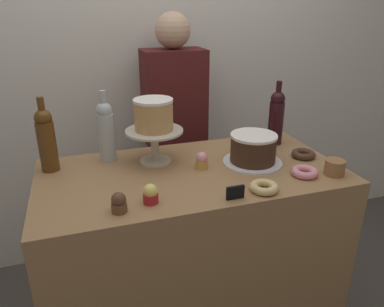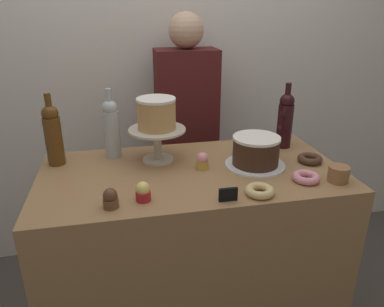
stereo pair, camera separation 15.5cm
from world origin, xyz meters
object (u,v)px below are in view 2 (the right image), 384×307
wine_bottle_amber (53,134)px  wine_bottle_clear (111,127)px  coffee_cup_ceramic (264,141)px  barista_figure (187,142)px  cake_stand_pedestal (157,139)px  chocolate_round_cake (256,150)px  white_layer_cake (156,114)px  price_sign_chalkboard (228,195)px  donut_pink (306,177)px  donut_chocolate (310,159)px  wine_bottle_dark_red (285,119)px  cupcake_lemon (143,192)px  cupcake_chocolate (110,199)px  cookie_stack (338,174)px  donut_glazed (260,191)px  cupcake_strawberry (202,161)px

wine_bottle_amber → wine_bottle_clear: 0.26m
coffee_cup_ceramic → barista_figure: size_ratio=0.05×
cake_stand_pedestal → chocolate_round_cake: (0.42, -0.15, -0.03)m
white_layer_cake → coffee_cup_ceramic: white_layer_cake is taller
wine_bottle_amber → white_layer_cake: bearing=-7.0°
white_layer_cake → wine_bottle_amber: wine_bottle_amber is taller
cake_stand_pedestal → price_sign_chalkboard: (0.21, -0.43, -0.08)m
donut_pink → donut_chocolate: same height
wine_bottle_dark_red → cupcake_lemon: wine_bottle_dark_red is taller
wine_bottle_clear → cupcake_chocolate: 0.50m
cookie_stack → white_layer_cake: bearing=152.4°
wine_bottle_dark_red → wine_bottle_clear: 0.85m
white_layer_cake → donut_glazed: bearing=-50.0°
wine_bottle_amber → cupcake_chocolate: size_ratio=4.38×
cupcake_lemon → cupcake_strawberry: 0.36m
coffee_cup_ceramic → white_layer_cake: bearing=-175.6°
donut_pink → donut_glazed: same height
cupcake_lemon → price_sign_chalkboard: bearing=-12.5°
price_sign_chalkboard → barista_figure: 0.97m
cake_stand_pedestal → donut_pink: cake_stand_pedestal is taller
donut_chocolate → cupcake_lemon: bearing=-165.6°
chocolate_round_cake → cupcake_chocolate: chocolate_round_cake is taller
cupcake_strawberry → donut_chocolate: cupcake_strawberry is taller
chocolate_round_cake → donut_chocolate: chocolate_round_cake is taller
wine_bottle_dark_red → cupcake_strawberry: size_ratio=4.38×
donut_glazed → price_sign_chalkboard: bearing=-170.5°
chocolate_round_cake → price_sign_chalkboard: (-0.21, -0.28, -0.05)m
donut_chocolate → barista_figure: (-0.44, 0.70, -0.14)m
coffee_cup_ceramic → donut_chocolate: bearing=-54.8°
chocolate_round_cake → cake_stand_pedestal: bearing=160.6°
price_sign_chalkboard → barista_figure: barista_figure is taller
cake_stand_pedestal → cupcake_strawberry: bearing=-35.0°
white_layer_cake → chocolate_round_cake: 0.47m
chocolate_round_cake → wine_bottle_clear: (-0.62, 0.24, 0.07)m
cake_stand_pedestal → cookie_stack: size_ratio=3.07×
cupcake_lemon → price_sign_chalkboard: size_ratio=1.06×
cupcake_strawberry → donut_pink: bearing=-28.1°
white_layer_cake → donut_chocolate: bearing=-13.2°
donut_glazed → coffee_cup_ceramic: 0.49m
barista_figure → wine_bottle_clear: bearing=-134.9°
cupcake_strawberry → barista_figure: barista_figure is taller
wine_bottle_dark_red → cupcake_strawberry: wine_bottle_dark_red is taller
donut_chocolate → coffee_cup_ceramic: (-0.14, 0.20, 0.03)m
cake_stand_pedestal → donut_pink: 0.67m
cupcake_strawberry → cupcake_lemon: bearing=-140.1°
wine_bottle_amber → wine_bottle_dark_red: bearing=-0.2°
chocolate_round_cake → donut_pink: chocolate_round_cake is taller
cake_stand_pedestal → wine_bottle_dark_red: size_ratio=0.79×
cookie_stack → price_sign_chalkboard: size_ratio=1.20×
wine_bottle_clear → wine_bottle_dark_red: bearing=-3.0°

